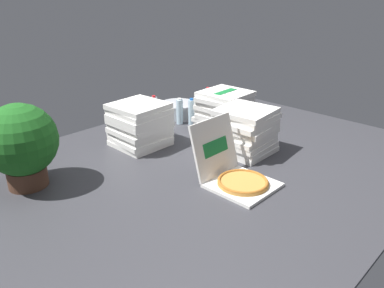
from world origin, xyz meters
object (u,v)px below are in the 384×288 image
Objects in this scene: open_pizza_box at (235,174)px; water_bottle_3 at (208,100)px; pizza_stack_right_mid at (245,131)px; ice_bucket at (178,110)px; potted_plant at (21,143)px; water_bottle_0 at (154,109)px; water_bottle_1 at (212,103)px; pizza_stack_left_far at (140,125)px; water_bottle_2 at (180,112)px; water_bottle_4 at (191,112)px; pizza_stack_right_far at (224,111)px.

open_pizza_box reaches higher than water_bottle_3.
pizza_stack_right_mid is 1.24× the size of ice_bucket.
pizza_stack_right_mid is 0.79× the size of potted_plant.
water_bottle_3 is (0.55, -0.15, 0.00)m from water_bottle_0.
water_bottle_1 is 1.00× the size of water_bottle_3.
pizza_stack_right_mid is 1.49m from potted_plant.
water_bottle_0 is 0.56m from water_bottle_1.
ice_bucket is (0.67, 1.19, -0.01)m from open_pizza_box.
water_bottle_1 and water_bottle_3 have the same top height.
water_bottle_0 is at bearing 38.11° from pizza_stack_left_far.
ice_bucket is at bearing 143.05° from water_bottle_1.
open_pizza_box is at bearing -119.31° from ice_bucket.
water_bottle_2 is (-0.40, 0.03, 0.00)m from water_bottle_1.
water_bottle_1 is at bearing 56.36° from pizza_stack_right_mid.
pizza_stack_left_far is 0.89m from potted_plant.
ice_bucket is at bearing -13.91° from water_bottle_0.
water_bottle_3 and water_bottle_4 have the same top height.
pizza_stack_right_far is 1.78× the size of water_bottle_4.
ice_bucket is at bearing 60.69° from open_pizza_box.
open_pizza_box is 2.02× the size of water_bottle_2.
water_bottle_4 is at bearing -158.59° from water_bottle_3.
water_bottle_3 reaches higher than ice_bucket.
pizza_stack_right_far reaches higher than water_bottle_4.
potted_plant is at bearing 154.21° from pizza_stack_right_mid.
pizza_stack_left_far is 0.62m from water_bottle_4.
pizza_stack_right_mid is 0.78m from water_bottle_2.
potted_plant reaches higher than water_bottle_2.
pizza_stack_right_far is at bearing -65.47° from water_bottle_0.
potted_plant is (-0.88, 0.00, 0.12)m from pizza_stack_left_far.
pizza_stack_right_mid is at bearing -25.79° from potted_plant.
water_bottle_2 is at bearing 175.13° from water_bottle_1.
water_bottle_4 is (0.07, -0.08, 0.00)m from water_bottle_2.
water_bottle_3 is at bearing 65.26° from water_bottle_1.
water_bottle_0 is 1.38m from potted_plant.
pizza_stack_right_far is (0.69, 0.66, 0.10)m from open_pizza_box.
ice_bucket is at bearing 22.76° from pizza_stack_left_far.
ice_bucket is at bearing 73.18° from water_bottle_4.
pizza_stack_left_far is at bearing 91.18° from open_pizza_box.
water_bottle_4 is 0.45× the size of potted_plant.
water_bottle_2 is 1.00× the size of water_bottle_4.
water_bottle_3 is at bearing 21.41° from water_bottle_4.
pizza_stack_left_far is 1.69× the size of water_bottle_1.
water_bottle_2 is at bearing -171.15° from water_bottle_3.
pizza_stack_left_far reaches higher than water_bottle_1.
water_bottle_3 is at bearing -15.40° from water_bottle_0.
potted_plant is (-0.90, 0.90, 0.22)m from open_pizza_box.
pizza_stack_right_far is (0.71, -0.24, 0.00)m from pizza_stack_left_far.
pizza_stack_left_far is 1.19× the size of ice_bucket.
water_bottle_0 is 1.00× the size of water_bottle_1.
water_bottle_4 is (-0.10, 0.29, -0.05)m from pizza_stack_right_far.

